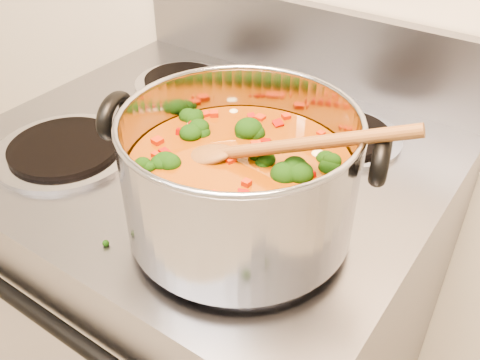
# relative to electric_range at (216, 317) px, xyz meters

# --- Properties ---
(electric_range) EXTENTS (0.78, 0.70, 1.08)m
(electric_range) POSITION_rel_electric_range_xyz_m (0.00, 0.00, 0.00)
(electric_range) COLOR gray
(electric_range) RESTS_ON ground
(stockpot) EXTENTS (0.36, 0.30, 0.18)m
(stockpot) POSITION_rel_electric_range_xyz_m (0.17, -0.15, 0.54)
(stockpot) COLOR #95959C
(stockpot) RESTS_ON electric_range
(wooden_spoon) EXTENTS (0.29, 0.11, 0.12)m
(wooden_spoon) POSITION_rel_electric_range_xyz_m (0.19, -0.14, 0.59)
(wooden_spoon) COLOR brown
(wooden_spoon) RESTS_ON stockpot
(cooktop_crumbs) EXTENTS (0.41, 0.21, 0.01)m
(cooktop_crumbs) POSITION_rel_electric_range_xyz_m (0.13, -0.20, 0.46)
(cooktop_crumbs) COLOR black
(cooktop_crumbs) RESTS_ON electric_range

